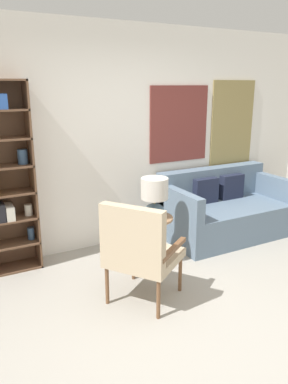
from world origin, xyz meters
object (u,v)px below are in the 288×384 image
(couch, at_px, (225,211))
(side_table, at_px, (152,223))
(table_lamp, at_px, (155,194))
(armchair, at_px, (139,248))

(couch, relative_size, side_table, 3.18)
(table_lamp, bearing_deg, side_table, 163.41)
(couch, height_order, side_table, couch)
(armchair, relative_size, side_table, 1.85)
(armchair, bearing_deg, side_table, 52.93)
(side_table, distance_m, table_lamp, 0.34)
(table_lamp, bearing_deg, couch, 11.93)
(armchair, height_order, side_table, armchair)
(armchair, xyz_separation_m, side_table, (0.55, 0.72, -0.10))
(couch, distance_m, table_lamp, 1.37)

